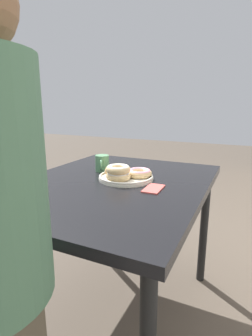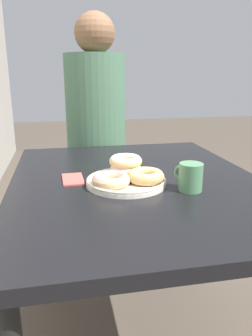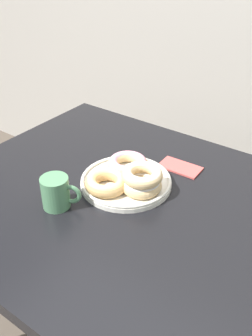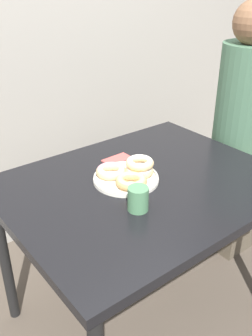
{
  "view_description": "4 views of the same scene",
  "coord_description": "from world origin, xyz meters",
  "px_view_note": "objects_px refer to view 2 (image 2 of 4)",
  "views": [
    {
      "loc": [
        1.1,
        0.74,
        1.15
      ],
      "look_at": [
        -0.05,
        0.2,
        0.84
      ],
      "focal_mm": 28.0,
      "sensor_mm": 36.0,
      "label": 1
    },
    {
      "loc": [
        -1.1,
        0.4,
        1.15
      ],
      "look_at": [
        -0.05,
        0.2,
        0.84
      ],
      "focal_mm": 35.0,
      "sensor_mm": 36.0,
      "label": 2
    },
    {
      "loc": [
        0.49,
        -0.55,
        1.44
      ],
      "look_at": [
        -0.05,
        0.2,
        0.84
      ],
      "focal_mm": 40.0,
      "sensor_mm": 36.0,
      "label": 3
    },
    {
      "loc": [
        -0.89,
        -0.88,
        1.56
      ],
      "look_at": [
        -0.05,
        0.2,
        0.84
      ],
      "focal_mm": 40.0,
      "sensor_mm": 36.0,
      "label": 4
    }
  ],
  "objects_px": {
    "dining_table": "(137,199)",
    "donut_plate": "(127,175)",
    "person_figure": "(96,137)",
    "napkin": "(73,179)",
    "coffee_mug": "(191,176)"
  },
  "relations": [
    {
      "from": "dining_table",
      "to": "person_figure",
      "type": "distance_m",
      "value": 0.79
    },
    {
      "from": "person_figure",
      "to": "napkin",
      "type": "xyz_separation_m",
      "value": [
        -0.75,
        0.17,
        -0.0
      ]
    },
    {
      "from": "dining_table",
      "to": "person_figure",
      "type": "height_order",
      "value": "person_figure"
    },
    {
      "from": "donut_plate",
      "to": "napkin",
      "type": "distance_m",
      "value": 0.2
    },
    {
      "from": "coffee_mug",
      "to": "donut_plate",
      "type": "bearing_deg",
      "value": 61.65
    },
    {
      "from": "dining_table",
      "to": "donut_plate",
      "type": "xyz_separation_m",
      "value": [
        -0.05,
        0.05,
        0.11
      ]
    },
    {
      "from": "napkin",
      "to": "donut_plate",
      "type": "bearing_deg",
      "value": -113.17
    },
    {
      "from": "dining_table",
      "to": "napkin",
      "type": "height_order",
      "value": "napkin"
    },
    {
      "from": "dining_table",
      "to": "coffee_mug",
      "type": "bearing_deg",
      "value": -135.59
    },
    {
      "from": "coffee_mug",
      "to": "napkin",
      "type": "relative_size",
      "value": 0.8
    },
    {
      "from": "donut_plate",
      "to": "coffee_mug",
      "type": "distance_m",
      "value": 0.22
    },
    {
      "from": "dining_table",
      "to": "napkin",
      "type": "distance_m",
      "value": 0.25
    },
    {
      "from": "dining_table",
      "to": "donut_plate",
      "type": "bearing_deg",
      "value": 134.94
    },
    {
      "from": "donut_plate",
      "to": "napkin",
      "type": "height_order",
      "value": "donut_plate"
    },
    {
      "from": "dining_table",
      "to": "coffee_mug",
      "type": "distance_m",
      "value": 0.24
    }
  ]
}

